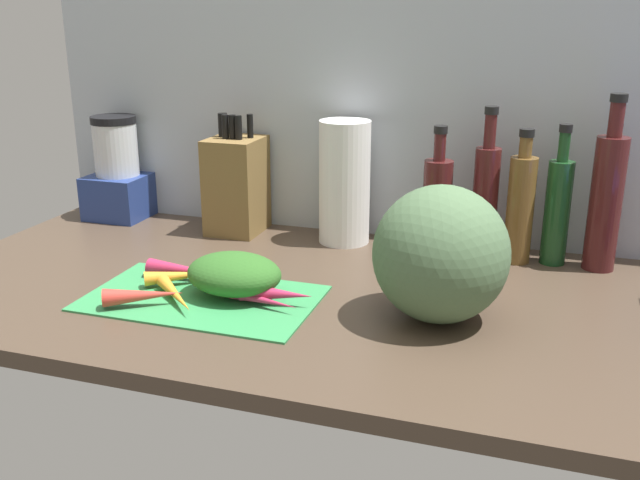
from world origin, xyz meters
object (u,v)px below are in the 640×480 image
at_px(bottle_2, 520,207).
at_px(carrot_3, 263,300).
at_px(carrot_0, 176,295).
at_px(carrot_2, 183,276).
at_px(cutting_board, 202,297).
at_px(knife_block, 236,184).
at_px(carrot_1, 143,295).
at_px(carrot_6, 184,269).
at_px(bottle_3, 557,209).
at_px(carrot_5, 187,270).
at_px(bottle_1, 485,198).
at_px(paper_towel_roll, 345,183).
at_px(bottle_4, 606,199).
at_px(blender_appliance, 118,174).
at_px(winter_squash, 441,254).
at_px(bottle_0, 437,204).
at_px(carrot_4, 276,294).

bearing_deg(bottle_2, carrot_3, -135.57).
bearing_deg(carrot_0, carrot_3, 10.68).
distance_m(carrot_2, carrot_3, 0.20).
relative_size(cutting_board, knife_block, 1.51).
distance_m(carrot_1, carrot_6, 0.16).
height_order(carrot_1, bottle_3, bottle_3).
height_order(carrot_3, carrot_6, same).
bearing_deg(carrot_5, carrot_1, -94.92).
bearing_deg(carrot_6, carrot_2, -64.76).
bearing_deg(bottle_2, bottle_1, 173.04).
relative_size(carrot_2, carrot_6, 0.95).
relative_size(carrot_3, paper_towel_roll, 0.50).
height_order(carrot_3, bottle_2, bottle_2).
relative_size(bottle_2, bottle_3, 0.96).
bearing_deg(bottle_3, carrot_2, -151.85).
height_order(paper_towel_roll, bottle_4, bottle_4).
relative_size(cutting_board, carrot_1, 3.02).
bearing_deg(paper_towel_roll, blender_appliance, 178.35).
relative_size(blender_appliance, bottle_2, 0.91).
bearing_deg(carrot_1, bottle_3, 34.63).
xyz_separation_m(carrot_3, carrot_6, (-0.21, 0.10, -0.00)).
relative_size(winter_squash, bottle_4, 0.66).
bearing_deg(bottle_0, knife_block, 177.85).
bearing_deg(knife_block, carrot_6, -85.04).
bearing_deg(carrot_6, carrot_4, -19.18).
bearing_deg(bottle_4, bottle_0, -177.76).
height_order(winter_squash, bottle_0, bottle_0).
bearing_deg(winter_squash, knife_block, 146.52).
relative_size(carrot_4, bottle_3, 0.45).
xyz_separation_m(paper_towel_roll, bottle_1, (0.31, -0.01, -0.01)).
distance_m(bottle_0, bottle_3, 0.25).
relative_size(carrot_2, blender_appliance, 0.56).
xyz_separation_m(carrot_1, knife_block, (-0.03, 0.48, 0.09)).
height_order(carrot_1, bottle_0, bottle_0).
relative_size(cutting_board, carrot_2, 2.94).
distance_m(winter_squash, bottle_4, 0.45).
distance_m(carrot_1, blender_appliance, 0.63).
bearing_deg(carrot_4, paper_towel_roll, 88.72).
relative_size(carrot_2, bottle_0, 0.51).
height_order(carrot_6, bottle_1, bottle_1).
distance_m(cutting_board, carrot_6, 0.12).
bearing_deg(carrot_6, paper_towel_roll, 53.54).
bearing_deg(bottle_0, carrot_1, -134.17).
bearing_deg(paper_towel_roll, carrot_1, -115.89).
height_order(carrot_0, carrot_6, carrot_0).
height_order(carrot_0, knife_block, knife_block).
bearing_deg(bottle_1, paper_towel_roll, 178.64).
distance_m(carrot_1, bottle_0, 0.65).
relative_size(carrot_0, bottle_3, 0.53).
xyz_separation_m(cutting_board, bottle_1, (0.47, 0.40, 0.13)).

